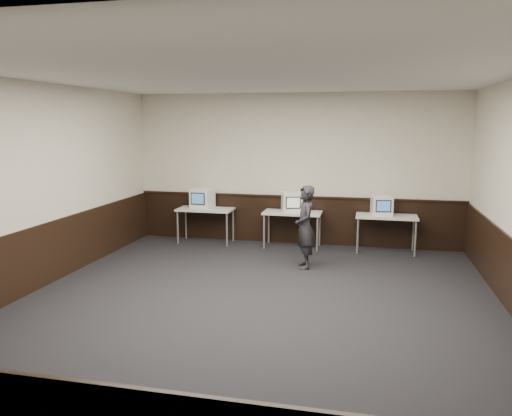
# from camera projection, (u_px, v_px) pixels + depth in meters

# --- Properties ---
(floor) EXTENTS (8.00, 8.00, 0.00)m
(floor) POSITION_uv_depth(u_px,v_px,m) (254.00, 308.00, 7.03)
(floor) COLOR black
(floor) RESTS_ON ground
(ceiling) EXTENTS (8.00, 8.00, 0.00)m
(ceiling) POSITION_uv_depth(u_px,v_px,m) (253.00, 74.00, 6.49)
(ceiling) COLOR white
(ceiling) RESTS_ON back_wall
(back_wall) EXTENTS (7.00, 0.00, 7.00)m
(back_wall) POSITION_uv_depth(u_px,v_px,m) (296.00, 169.00, 10.61)
(back_wall) COLOR beige
(back_wall) RESTS_ON ground
(front_wall) EXTENTS (7.00, 0.00, 7.00)m
(front_wall) POSITION_uv_depth(u_px,v_px,m) (99.00, 291.00, 2.91)
(front_wall) COLOR beige
(front_wall) RESTS_ON ground
(left_wall) EXTENTS (0.00, 8.00, 8.00)m
(left_wall) POSITION_uv_depth(u_px,v_px,m) (28.00, 188.00, 7.52)
(left_wall) COLOR beige
(left_wall) RESTS_ON ground
(wainscot_back) EXTENTS (6.98, 0.04, 1.00)m
(wainscot_back) POSITION_uv_depth(u_px,v_px,m) (295.00, 220.00, 10.77)
(wainscot_back) COLOR black
(wainscot_back) RESTS_ON back_wall
(wainscot_left) EXTENTS (0.04, 7.98, 1.00)m
(wainscot_left) POSITION_uv_depth(u_px,v_px,m) (34.00, 259.00, 7.70)
(wainscot_left) COLOR black
(wainscot_left) RESTS_ON left_wall
(wainscot_rail) EXTENTS (6.98, 0.06, 0.04)m
(wainscot_rail) POSITION_uv_depth(u_px,v_px,m) (295.00, 197.00, 10.67)
(wainscot_rail) COLOR black
(wainscot_rail) RESTS_ON wainscot_back
(desk_left) EXTENTS (1.20, 0.60, 0.75)m
(desk_left) POSITION_uv_depth(u_px,v_px,m) (205.00, 212.00, 10.79)
(desk_left) COLOR beige
(desk_left) RESTS_ON ground
(desk_center) EXTENTS (1.20, 0.60, 0.75)m
(desk_center) POSITION_uv_depth(u_px,v_px,m) (292.00, 215.00, 10.38)
(desk_center) COLOR beige
(desk_center) RESTS_ON ground
(desk_right) EXTENTS (1.20, 0.60, 0.75)m
(desk_right) POSITION_uv_depth(u_px,v_px,m) (386.00, 219.00, 9.96)
(desk_right) COLOR beige
(desk_right) RESTS_ON ground
(emac_left) EXTENTS (0.48, 0.50, 0.43)m
(emac_left) POSITION_uv_depth(u_px,v_px,m) (202.00, 198.00, 10.79)
(emac_left) COLOR white
(emac_left) RESTS_ON desk_left
(emac_center) EXTENTS (0.51, 0.52, 0.40)m
(emac_center) POSITION_uv_depth(u_px,v_px,m) (292.00, 202.00, 10.36)
(emac_center) COLOR white
(emac_center) RESTS_ON desk_center
(emac_right) EXTENTS (0.45, 0.47, 0.40)m
(emac_right) POSITION_uv_depth(u_px,v_px,m) (382.00, 205.00, 9.95)
(emac_right) COLOR white
(emac_right) RESTS_ON desk_right
(person) EXTENTS (0.50, 0.62, 1.49)m
(person) POSITION_uv_depth(u_px,v_px,m) (305.00, 227.00, 8.86)
(person) COLOR black
(person) RESTS_ON ground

